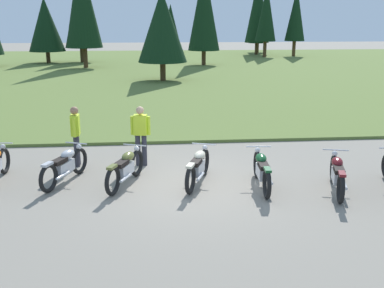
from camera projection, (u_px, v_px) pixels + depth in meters
The scene contains 10 objects.
ground_plane at pixel (194, 186), 11.08m from camera, with size 140.00×140.00×0.00m, color gray.
grass_moorland at pixel (164, 70), 35.92m from camera, with size 80.00×44.00×0.10m, color #5B7033.
forest_treeline at pixel (128, 15), 39.70m from camera, with size 36.89×29.37×8.99m.
motorcycle_silver at pixel (65, 165), 11.21m from camera, with size 0.95×1.99×0.88m.
motorcycle_olive at pixel (126, 168), 11.03m from camera, with size 0.95×1.99×0.88m.
motorcycle_cream at pixel (198, 167), 11.12m from camera, with size 0.91×2.00×0.88m.
motorcycle_british_green at pixel (262, 170), 10.88m from camera, with size 0.62×2.10×0.88m.
motorcycle_maroon at pixel (337, 174), 10.59m from camera, with size 0.79×2.05×0.88m.
rider_near_row_end at pixel (141, 132), 12.39m from camera, with size 0.54×0.28×1.67m.
rider_in_hivis_vest at pixel (76, 133), 12.37m from camera, with size 0.23×0.55×1.67m.
Camera 1 is at (-0.96, -10.35, 3.96)m, focal length 42.21 mm.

